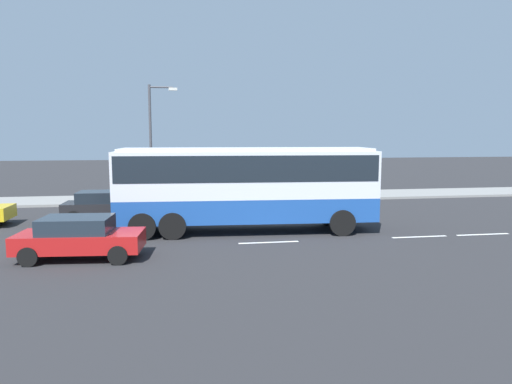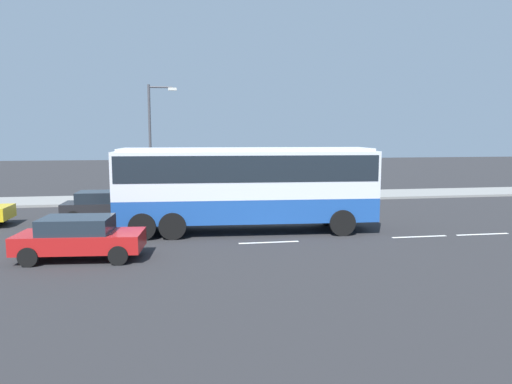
{
  "view_description": "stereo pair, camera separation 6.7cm",
  "coord_description": "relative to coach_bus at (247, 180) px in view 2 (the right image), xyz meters",
  "views": [
    {
      "loc": [
        -4.41,
        -20.74,
        4.23
      ],
      "look_at": [
        -1.25,
        -1.13,
        1.78
      ],
      "focal_mm": 32.95,
      "sensor_mm": 36.0,
      "label": 1
    },
    {
      "loc": [
        -4.48,
        -20.73,
        4.23
      ],
      "look_at": [
        -1.25,
        -1.13,
        1.78
      ],
      "focal_mm": 32.95,
      "sensor_mm": 36.0,
      "label": 2
    }
  ],
  "objects": [
    {
      "name": "sidewalk_curb",
      "position": [
        1.6,
        10.75,
        -2.18
      ],
      "size": [
        80.0,
        4.0,
        0.15
      ],
      "primitive_type": "cube",
      "color": "gray",
      "rests_on": "ground_plane"
    },
    {
      "name": "pedestrian_near_curb",
      "position": [
        -2.23,
        9.22,
        -1.13
      ],
      "size": [
        0.32,
        0.32,
        1.69
      ],
      "rotation": [
        0.0,
        0.0,
        0.53
      ],
      "color": "#38334C",
      "rests_on": "sidewalk_curb"
    },
    {
      "name": "car_red_compact",
      "position": [
        -6.25,
        -3.54,
        -1.48
      ],
      "size": [
        4.27,
        2.16,
        1.45
      ],
      "rotation": [
        0.0,
        0.0,
        -0.09
      ],
      "color": "#B21919",
      "rests_on": "ground_plane"
    },
    {
      "name": "lane_centreline",
      "position": [
        0.52,
        -2.14,
        -2.25
      ],
      "size": [
        39.2,
        0.16,
        0.01
      ],
      "color": "white",
      "rests_on": "ground_plane"
    },
    {
      "name": "pedestrian_at_crossing",
      "position": [
        -1.31,
        9.41,
        -1.21
      ],
      "size": [
        0.32,
        0.32,
        1.56
      ],
      "rotation": [
        0.0,
        0.0,
        2.33
      ],
      "color": "#38334C",
      "rests_on": "sidewalk_curb"
    },
    {
      "name": "street_lamp",
      "position": [
        -4.38,
        9.15,
        1.92
      ],
      "size": [
        1.72,
        0.24,
        7.02
      ],
      "color": "#47474C",
      "rests_on": "sidewalk_curb"
    },
    {
      "name": "car_black_sedan",
      "position": [
        -6.33,
        3.87,
        -1.48
      ],
      "size": [
        4.52,
        1.93,
        1.44
      ],
      "rotation": [
        0.0,
        0.0,
        -0.03
      ],
      "color": "black",
      "rests_on": "ground_plane"
    },
    {
      "name": "coach_bus",
      "position": [
        0.0,
        0.0,
        0.0
      ],
      "size": [
        11.15,
        3.18,
        3.65
      ],
      "rotation": [
        0.0,
        0.0,
        -0.06
      ],
      "color": "#1E4C9E",
      "rests_on": "ground_plane"
    },
    {
      "name": "ground_plane",
      "position": [
        1.6,
        0.83,
        -2.25
      ],
      "size": [
        120.0,
        120.0,
        0.0
      ],
      "primitive_type": "plane",
      "color": "#28282B"
    }
  ]
}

